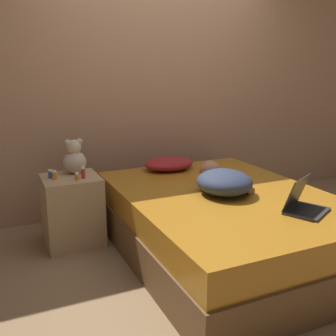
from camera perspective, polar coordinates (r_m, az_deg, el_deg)
The scene contains 12 objects.
ground_plane at distance 3.31m, azimuth 7.88°, elevation -12.19°, with size 12.00×12.00×0.00m, color #937551.
wall_back at distance 4.13m, azimuth -1.51°, elevation 12.02°, with size 8.00×0.06×2.60m.
bed at distance 3.20m, azimuth 8.04°, elevation -8.07°, with size 1.52×2.08×0.52m.
nightstand at distance 3.45m, azimuth -13.70°, elevation -5.97°, with size 0.46×0.45×0.59m.
pillow at distance 3.75m, azimuth 0.15°, elevation 0.63°, with size 0.48×0.35×0.12m.
person_lying at distance 3.11m, azimuth 7.91°, elevation -1.81°, with size 0.50×0.67×0.19m.
laptop at distance 2.83m, azimuth 18.98°, elevation -4.94°, with size 0.37×0.35×0.24m.
teddy_bear at distance 3.44m, azimuth -13.41°, elevation 1.36°, with size 0.19×0.19×0.30m.
bottle_orange at distance 3.32m, azimuth -16.15°, elevation -0.97°, with size 0.04×0.04×0.07m.
bottle_blue at distance 3.37m, azimuth -16.68°, elevation -0.82°, with size 0.04×0.04×0.07m.
bottle_amber at distance 3.25m, azimuth -13.05°, elevation -1.19°, with size 0.04×0.04×0.06m.
bottle_red at distance 3.29m, azimuth -12.21°, elevation -0.62°, with size 0.03×0.03×0.10m.
Camera 1 is at (-1.62, -2.48, 1.48)m, focal length 42.00 mm.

